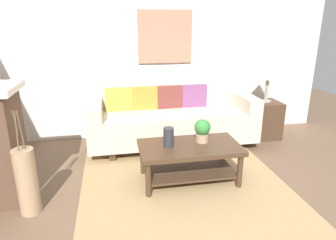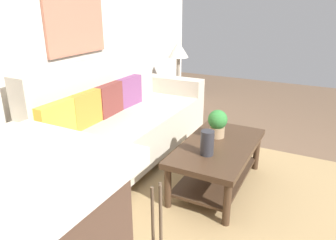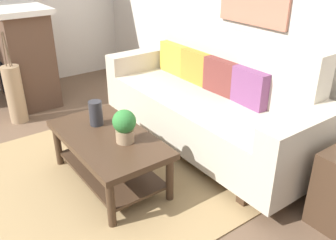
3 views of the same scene
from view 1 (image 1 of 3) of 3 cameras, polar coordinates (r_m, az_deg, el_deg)
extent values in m
plane|color=brown|center=(2.96, 5.54, -17.22)|extent=(9.26, 9.26, 0.00)
cube|color=silver|center=(4.59, -1.86, 13.76)|extent=(5.26, 0.10, 2.70)
cube|color=#A38456|center=(3.36, 3.12, -12.30)|extent=(2.21, 2.17, 0.01)
cube|color=beige|center=(4.24, 0.78, -0.89)|extent=(1.90, 0.84, 0.40)
cube|color=beige|center=(4.41, -0.04, 6.36)|extent=(1.90, 0.20, 0.56)
cube|color=beige|center=(4.13, -13.62, -0.47)|extent=(0.20, 0.84, 0.60)
cube|color=beige|center=(4.53, 13.91, 1.15)|extent=(0.20, 0.84, 0.60)
cube|color=#422D1E|center=(4.25, -10.57, -4.90)|extent=(0.08, 0.74, 0.12)
cube|color=#422D1E|center=(4.57, 11.28, -3.29)|extent=(0.08, 0.74, 0.12)
cube|color=gold|center=(4.24, -9.36, 3.94)|extent=(0.36, 0.12, 0.32)
cube|color=orange|center=(4.26, -4.49, 4.21)|extent=(0.36, 0.12, 0.32)
cube|color=brown|center=(4.31, 0.29, 4.44)|extent=(0.36, 0.13, 0.32)
cube|color=#7A4270|center=(4.39, 4.93, 4.64)|extent=(0.37, 0.14, 0.32)
cube|color=#422D1E|center=(3.29, 4.13, -5.20)|extent=(1.10, 0.60, 0.05)
cube|color=#422D1E|center=(3.41, 4.02, -9.59)|extent=(0.98, 0.50, 0.02)
cylinder|color=#422D1E|center=(3.08, -3.76, -11.39)|extent=(0.06, 0.06, 0.38)
cylinder|color=#422D1E|center=(3.33, 13.47, -9.52)|extent=(0.06, 0.06, 0.38)
cylinder|color=#422D1E|center=(3.52, -4.80, -7.40)|extent=(0.06, 0.06, 0.38)
cylinder|color=#422D1E|center=(3.74, 10.38, -6.07)|extent=(0.06, 0.06, 0.38)
cylinder|color=#2D2D33|center=(3.21, 0.10, -3.25)|extent=(0.11, 0.11, 0.21)
cylinder|color=tan|center=(3.37, 6.49, -3.34)|extent=(0.14, 0.14, 0.10)
sphere|color=#317B35|center=(3.32, 6.57, -1.38)|extent=(0.18, 0.18, 0.18)
cube|color=#422D1E|center=(4.82, 17.68, 0.12)|extent=(0.44, 0.44, 0.56)
cylinder|color=gray|center=(4.74, 18.01, 3.45)|extent=(0.16, 0.16, 0.02)
cylinder|color=gray|center=(4.71, 18.21, 5.39)|extent=(0.05, 0.05, 0.35)
cone|color=beige|center=(4.66, 18.56, 8.81)|extent=(0.28, 0.28, 0.22)
cylinder|color=tan|center=(3.08, -25.22, -10.56)|extent=(0.19, 0.19, 0.64)
cylinder|color=brown|center=(2.88, -26.17, -1.78)|extent=(0.03, 0.02, 0.36)
cylinder|color=brown|center=(2.91, -26.65, -1.70)|extent=(0.04, 0.03, 0.36)
cylinder|color=brown|center=(2.87, -26.82, -1.93)|extent=(0.03, 0.02, 0.36)
cube|color=#B77056|center=(4.53, -0.56, 15.52)|extent=(0.80, 0.03, 0.75)
camera|label=2|loc=(2.71, -49.62, 9.73)|focal=33.66mm
camera|label=3|loc=(3.60, 50.54, 13.36)|focal=38.63mm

